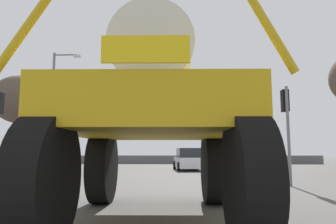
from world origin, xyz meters
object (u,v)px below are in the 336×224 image
Objects in this scene: traffic_signal_near_right at (286,113)px; traffic_signal_far_left at (246,134)px; streetlight_far_left at (54,104)px; sedan_ahead at (189,160)px; oversize_sprayer at (154,119)px; bare_tree_left at (21,100)px.

traffic_signal_near_right is 17.64m from traffic_signal_far_left.
traffic_signal_near_right is at bearing -36.59° from streetlight_far_left.
sedan_ahead is 9.29m from traffic_signal_far_left.
oversize_sprayer reaches higher than sedan_ahead.
traffic_signal_far_left reaches higher than traffic_signal_near_right.
bare_tree_left is (-15.10, 9.21, 2.15)m from traffic_signal_near_right.
streetlight_far_left is at bearing 26.43° from oversize_sprayer.
traffic_signal_far_left is (1.98, 17.53, 0.22)m from traffic_signal_near_right.
traffic_signal_far_left reaches higher than sedan_ahead.
sedan_ahead is 1.07× the size of traffic_signal_far_left.
oversize_sprayer is at bearing -61.71° from streetlight_far_left.
oversize_sprayer is 0.82× the size of bare_tree_left.
traffic_signal_far_left is at bearing 25.96° from bare_tree_left.
oversize_sprayer is 1.26× the size of sedan_ahead.
streetlight_far_left reaches higher than traffic_signal_near_right.
traffic_signal_near_right is 0.44× the size of streetlight_far_left.
bare_tree_left reaches higher than sedan_ahead.
oversize_sprayer is 18.86m from bare_tree_left.
traffic_signal_near_right is (4.48, 6.08, 0.84)m from oversize_sprayer.
bare_tree_left reaches higher than traffic_signal_near_right.
sedan_ahead is 11.08m from traffic_signal_near_right.
sedan_ahead is 10.25m from streetlight_far_left.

